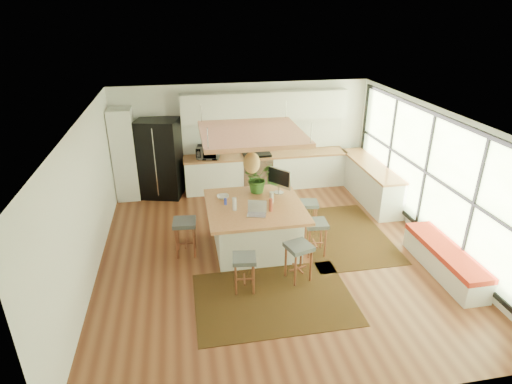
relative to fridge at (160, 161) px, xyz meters
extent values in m
plane|color=#5D2C1A|center=(2.12, -3.17, -0.93)|extent=(7.00, 7.00, 0.00)
plane|color=white|center=(2.12, -3.17, 1.78)|extent=(7.00, 7.00, 0.00)
plane|color=white|center=(2.12, 0.33, 0.42)|extent=(6.50, 0.00, 6.50)
plane|color=white|center=(2.12, -6.67, 0.42)|extent=(6.50, 0.00, 6.50)
plane|color=white|center=(-1.13, -3.17, 0.42)|extent=(0.00, 7.00, 7.00)
plane|color=white|center=(5.37, -3.17, 0.42)|extent=(0.00, 7.00, 7.00)
cube|color=silver|center=(-0.83, 0.01, 0.20)|extent=(0.55, 0.60, 2.25)
cube|color=silver|center=(2.67, 0.01, -0.49)|extent=(4.20, 0.60, 0.88)
cube|color=#A5613A|center=(2.67, 0.01, -0.03)|extent=(4.24, 0.64, 0.05)
cube|color=white|center=(2.67, 0.31, 0.43)|extent=(4.20, 0.02, 0.80)
cube|color=silver|center=(2.67, 0.15, 1.22)|extent=(4.20, 0.34, 0.70)
cube|color=silver|center=(5.05, -1.17, -0.49)|extent=(0.60, 2.50, 0.88)
cube|color=#A5613A|center=(5.05, -1.17, -0.03)|extent=(0.64, 2.54, 0.05)
cube|color=black|center=(1.87, -4.57, -0.92)|extent=(2.60, 1.80, 0.01)
cube|color=black|center=(3.75, -2.77, -0.92)|extent=(1.80, 2.60, 0.01)
imported|color=#A5A5AA|center=(1.18, -0.03, 0.19)|extent=(0.61, 0.41, 0.38)
imported|color=#1E4C19|center=(2.02, -2.28, 0.24)|extent=(0.78, 0.80, 0.47)
imported|color=beige|center=(1.29, -2.48, 0.03)|extent=(0.24, 0.24, 0.06)
cylinder|color=blue|center=(1.31, -2.79, 0.10)|extent=(0.07, 0.07, 0.19)
cylinder|color=silver|center=(1.46, -3.04, 0.10)|extent=(0.07, 0.07, 0.19)
cylinder|color=#AB4A39|center=(2.11, -3.19, 0.10)|extent=(0.07, 0.07, 0.19)
cylinder|color=beige|center=(2.21, -2.84, 0.10)|extent=(0.07, 0.07, 0.19)
camera|label=1|loc=(0.57, -10.05, 3.55)|focal=29.47mm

